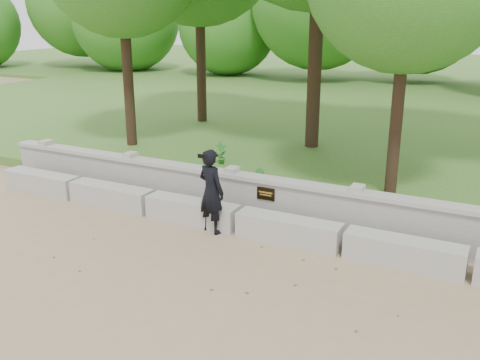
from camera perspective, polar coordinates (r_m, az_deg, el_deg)
The scene contains 7 objects.
ground at distance 8.52m, azimuth -6.18°, elevation -9.96°, with size 80.00×80.00×0.00m, color #9B7F5F.
lawn at distance 21.04m, azimuth 15.26°, elevation 6.56°, with size 40.00×22.00×0.25m, color #365B21.
concrete_bench at distance 9.91m, azimuth -0.20°, elevation -4.33°, with size 11.90×0.45×0.45m.
parapet_wall at distance 10.41m, azimuth 1.58°, elevation -1.83°, with size 12.50×0.35×0.90m.
man_main at distance 9.74m, azimuth -3.09°, elevation -1.21°, with size 0.66×0.61×1.58m.
shrub_a at distance 13.39m, azimuth -2.03°, elevation 2.88°, with size 0.29×0.20×0.56m, color #276E25.
shrub_b at distance 11.10m, azimuth 1.95°, elevation -0.23°, with size 0.31×0.25×0.56m, color #276E25.
Camera 1 is at (4.24, -6.26, 3.92)m, focal length 40.00 mm.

